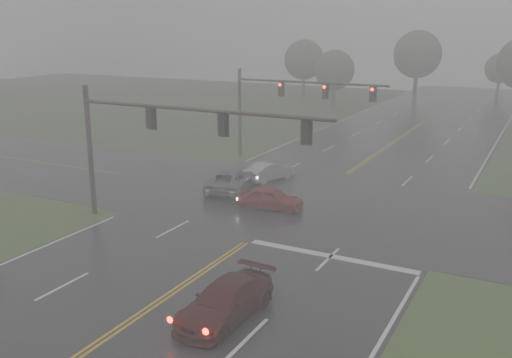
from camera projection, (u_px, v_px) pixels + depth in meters
The scene contains 13 objects.
main_road at pixel (293, 211), 34.28m from camera, with size 18.00×160.00×0.02m, color black.
cross_street at pixel (306, 202), 35.99m from camera, with size 120.00×14.00×0.02m, color black.
stop_bar at pixel (331, 257), 27.47m from camera, with size 8.50×0.50×0.01m, color silver.
sedan_maroon at pixel (226, 319), 21.66m from camera, with size 1.99×4.90×1.42m, color #350B09.
sedan_red at pixel (271, 209), 34.60m from camera, with size 1.61×4.00×1.36m, color maroon.
sedan_silver at pixel (270, 180), 41.14m from camera, with size 1.40×4.01×1.32m, color gray.
car_grey at pixel (230, 191), 38.44m from camera, with size 2.44×5.30×1.47m, color #505257.
signal_gantry_near at pixel (154, 131), 30.28m from camera, with size 14.99×0.33×7.57m.
signal_gantry_far at pixel (282, 98), 45.82m from camera, with size 12.72×0.37×7.38m.
tree_nw_a at pixel (334, 70), 75.70m from camera, with size 5.29×5.29×7.77m.
tree_n_mid at pixel (418, 54), 83.57m from camera, with size 6.97×6.97×10.23m.
tree_nw_b at pixel (304, 60), 86.33m from camera, with size 6.03×6.03×8.86m.
tree_n_far at pixel (500, 69), 87.83m from camera, with size 4.58×4.58×6.72m.
Camera 1 is at (13.15, -9.92, 10.75)m, focal length 40.00 mm.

